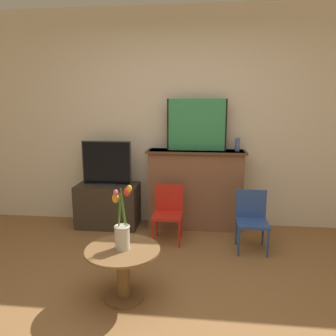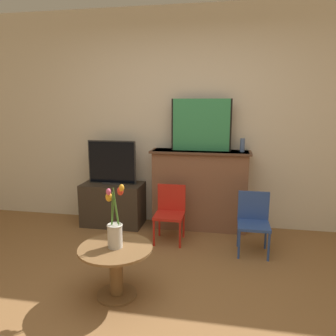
% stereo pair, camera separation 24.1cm
% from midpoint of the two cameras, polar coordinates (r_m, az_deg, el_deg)
% --- Properties ---
extents(ground_plane, '(14.00, 14.00, 0.00)m').
position_cam_midpoint_polar(ground_plane, '(2.58, -4.48, -26.06)').
color(ground_plane, olive).
extents(wall_back, '(8.00, 0.06, 2.70)m').
position_cam_midpoint_polar(wall_back, '(4.17, 0.76, 8.42)').
color(wall_back, beige).
rests_on(wall_back, ground).
extents(fireplace_mantel, '(1.21, 0.34, 0.99)m').
position_cam_midpoint_polar(fireplace_mantel, '(4.11, 3.13, -3.57)').
color(fireplace_mantel, brown).
rests_on(fireplace_mantel, ground).
extents(painting, '(0.72, 0.03, 0.62)m').
position_cam_midpoint_polar(painting, '(3.98, 3.28, 7.51)').
color(painting, black).
rests_on(painting, fireplace_mantel).
extents(mantel_candle, '(0.06, 0.06, 0.16)m').
position_cam_midpoint_polar(mantel_candle, '(4.00, 10.33, 4.04)').
color(mantel_candle, '#4C6699').
rests_on(mantel_candle, fireplace_mantel).
extents(tv_stand, '(0.77, 0.42, 0.54)m').
position_cam_midpoint_polar(tv_stand, '(4.30, -11.99, -6.38)').
color(tv_stand, '#382D23').
rests_on(tv_stand, ground).
extents(tv_monitor, '(0.62, 0.12, 0.55)m').
position_cam_midpoint_polar(tv_monitor, '(4.17, -12.27, 0.73)').
color(tv_monitor, '#2D2D2D').
rests_on(tv_monitor, tv_stand).
extents(chair_red, '(0.33, 0.33, 0.64)m').
position_cam_midpoint_polar(chair_red, '(3.76, -1.81, -7.32)').
color(chair_red, red).
rests_on(chair_red, ground).
extents(chair_blue, '(0.33, 0.33, 0.64)m').
position_cam_midpoint_polar(chair_blue, '(3.63, 12.51, -8.34)').
color(chair_blue, '#2D4C99').
rests_on(chair_blue, ground).
extents(side_table, '(0.60, 0.60, 0.43)m').
position_cam_midpoint_polar(side_table, '(2.78, -10.41, -16.41)').
color(side_table, brown).
rests_on(side_table, ground).
extents(vase_tulips, '(0.16, 0.16, 0.52)m').
position_cam_midpoint_polar(vase_tulips, '(2.65, -10.63, -10.48)').
color(vase_tulips, beige).
rests_on(vase_tulips, side_table).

